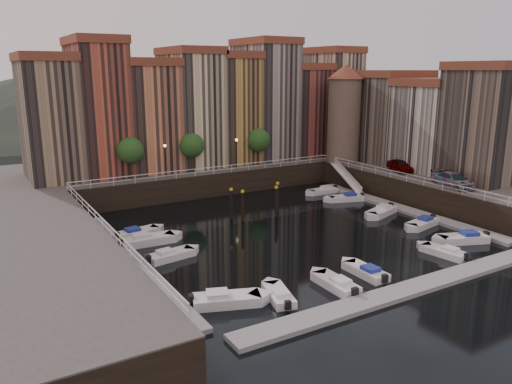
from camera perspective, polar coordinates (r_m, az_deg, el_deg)
ground at (r=51.56m, az=3.06°, el=-4.36°), size 200.00×200.00×0.00m
quay_far at (r=73.51m, az=-8.23°, el=2.24°), size 80.00×20.00×3.00m
quay_right at (r=69.04m, az=23.79°, el=0.44°), size 20.00×36.00×3.00m
dock_left at (r=44.15m, az=-14.13°, el=-7.71°), size 2.00×28.00×0.35m
dock_right at (r=60.99m, az=16.38°, el=-1.86°), size 2.00×28.00×0.35m
dock_near at (r=39.48m, az=17.11°, el=-10.56°), size 30.00×2.00×0.35m
mountains at (r=153.66m, az=-20.05°, el=9.95°), size 145.00×100.00×18.00m
far_terrace at (r=71.29m, az=-5.22°, el=9.64°), size 48.70×10.30×17.50m
right_terrace at (r=70.11m, az=19.86°, el=7.68°), size 9.30×24.30×14.00m
corner_tower at (r=72.92m, az=10.04°, el=8.99°), size 5.20×5.20×13.80m
promenade_trees at (r=65.04m, az=-6.82°, el=5.33°), size 21.20×3.20×5.20m
street_lamps at (r=64.38m, az=-6.16°, el=4.64°), size 10.36×0.36×4.18m
railings at (r=54.52m, az=0.26°, el=0.80°), size 36.08×34.04×0.52m
gangway at (r=68.85m, az=10.34°, el=1.73°), size 2.78×8.32×3.73m
mooring_pilings at (r=55.61m, az=0.15°, el=-1.21°), size 6.35×2.05×3.78m
boat_left_0 at (r=35.77m, az=-3.58°, el=-12.20°), size 5.11×3.34×1.15m
boat_left_2 at (r=44.37m, az=-9.80°, el=-7.14°), size 4.52×2.22×1.02m
boat_left_3 at (r=48.43m, az=-12.36°, el=-5.38°), size 5.24×2.11×1.19m
boat_left_4 at (r=50.94m, az=-13.44°, el=-4.55°), size 4.54×2.26×1.02m
boat_right_0 at (r=51.80m, az=22.68°, el=-4.91°), size 5.04×3.36×1.14m
boat_right_1 at (r=55.37m, az=18.52°, el=-3.40°), size 4.72×2.56×1.06m
boat_right_2 at (r=58.50m, az=14.16°, el=-2.17°), size 4.95×3.11×1.11m
boat_right_3 at (r=63.78m, az=10.31°, el=-0.67°), size 4.69×2.89×1.05m
boat_right_4 at (r=67.18m, az=7.71°, el=0.15°), size 4.34×1.65×0.99m
boat_near_0 at (r=36.55m, az=2.64°, el=-11.71°), size 2.46×4.23×0.95m
boat_near_1 at (r=38.70m, az=9.16°, el=-10.32°), size 1.71×4.53×1.04m
boat_near_2 at (r=41.35m, az=12.50°, el=-8.88°), size 1.60×4.35×1.00m
boat_near_3 at (r=47.53m, az=20.80°, el=-6.45°), size 2.15×4.39×0.99m
car_a at (r=67.89m, az=16.14°, el=2.85°), size 3.23×5.00×1.58m
car_b at (r=62.90m, az=21.41°, el=1.50°), size 1.72×4.21×1.36m
car_c at (r=60.82m, az=21.60°, el=1.20°), size 3.11×5.82×1.60m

